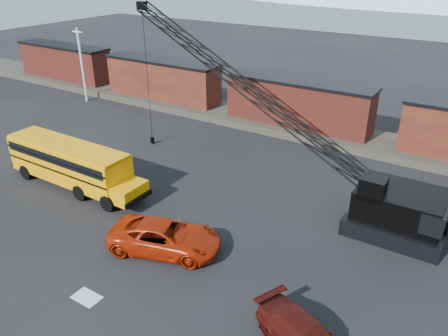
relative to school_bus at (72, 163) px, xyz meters
The scene contains 10 objects.
ground 9.78m from the school_bus, 21.22° to the right, with size 160.00×160.00×0.00m, color black.
gravel_berm 20.62m from the school_bus, 64.18° to the left, with size 120.00×5.00×0.70m, color #49453C.
boxcar_west_far 29.58m from the school_bus, 141.21° to the left, with size 13.70×3.10×4.17m.
boxcar_west_near 19.84m from the school_bus, 110.81° to the left, with size 13.70×3.10×4.17m.
boxcar_mid 20.60m from the school_bus, 64.18° to the left, with size 13.70×3.10×4.17m.
utility_pole 21.04m from the school_bus, 136.01° to the left, with size 1.40×0.24×8.00m.
snow_patch 12.19m from the school_bus, 38.33° to the right, with size 1.40×0.90×0.02m, color silver.
school_bus is the anchor object (origin of this frame).
red_pickup 10.62m from the school_bus, 13.31° to the right, with size 2.87×6.23×1.73m, color #B42308.
crawler_crane 13.42m from the school_bus, 37.79° to the left, with size 24.45×5.17×11.98m.
Camera 1 is at (14.84, -14.16, 14.99)m, focal length 35.00 mm.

